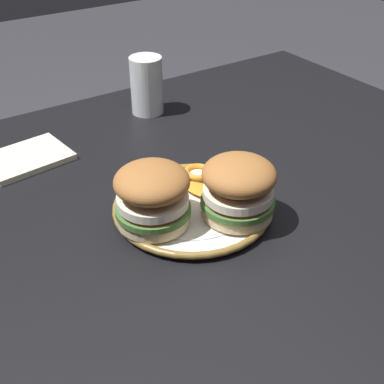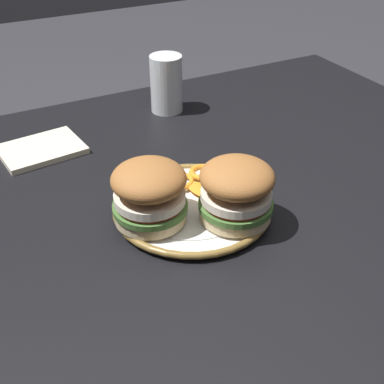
# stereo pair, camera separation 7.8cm
# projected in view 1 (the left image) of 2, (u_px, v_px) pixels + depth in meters

# --- Properties ---
(dining_table) EXTENTS (1.33, 1.06, 0.72)m
(dining_table) POSITION_uv_depth(u_px,v_px,m) (204.00, 240.00, 0.94)
(dining_table) COLOR black
(dining_table) RESTS_ON ground
(dinner_plate) EXTENTS (0.27, 0.27, 0.02)m
(dinner_plate) POSITION_uv_depth(u_px,v_px,m) (192.00, 207.00, 0.86)
(dinner_plate) COLOR white
(dinner_plate) RESTS_ON dining_table
(sandwich_half_left) EXTENTS (0.16, 0.16, 0.10)m
(sandwich_half_left) POSITION_uv_depth(u_px,v_px,m) (238.00, 187.00, 0.81)
(sandwich_half_left) COLOR beige
(sandwich_half_left) RESTS_ON dinner_plate
(sandwich_half_right) EXTENTS (0.15, 0.15, 0.10)m
(sandwich_half_right) POSITION_uv_depth(u_px,v_px,m) (152.00, 195.00, 0.79)
(sandwich_half_right) COLOR beige
(sandwich_half_right) RESTS_ON dinner_plate
(orange_peel_curled) EXTENTS (0.06, 0.06, 0.01)m
(orange_peel_curled) POSITION_uv_depth(u_px,v_px,m) (198.00, 172.00, 0.93)
(orange_peel_curled) COLOR orange
(orange_peel_curled) RESTS_ON dinner_plate
(orange_peel_strip_long) EXTENTS (0.06, 0.08, 0.01)m
(orange_peel_strip_long) POSITION_uv_depth(u_px,v_px,m) (202.00, 190.00, 0.88)
(orange_peel_strip_long) COLOR orange
(orange_peel_strip_long) RESTS_ON dinner_plate
(orange_peel_strip_short) EXTENTS (0.07, 0.05, 0.01)m
(orange_peel_strip_short) POSITION_uv_depth(u_px,v_px,m) (145.00, 186.00, 0.89)
(orange_peel_strip_short) COLOR orange
(orange_peel_strip_short) RESTS_ON dinner_plate
(orange_peel_small_curl) EXTENTS (0.08, 0.08, 0.01)m
(orange_peel_small_curl) POSITION_uv_depth(u_px,v_px,m) (174.00, 182.00, 0.90)
(orange_peel_small_curl) COLOR orange
(orange_peel_small_curl) RESTS_ON dinner_plate
(drinking_glass) EXTENTS (0.07, 0.07, 0.13)m
(drinking_glass) POSITION_uv_depth(u_px,v_px,m) (147.00, 89.00, 1.17)
(drinking_glass) COLOR white
(drinking_glass) RESTS_ON dining_table
(folded_napkin) EXTENTS (0.17, 0.14, 0.01)m
(folded_napkin) POSITION_uv_depth(u_px,v_px,m) (26.00, 158.00, 1.01)
(folded_napkin) COLOR beige
(folded_napkin) RESTS_ON dining_table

